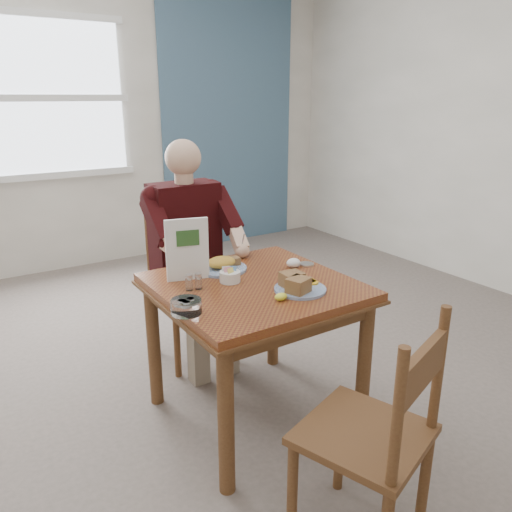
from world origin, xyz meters
TOP-DOWN VIEW (x-y plane):
  - floor at (0.00, 0.00)m, footprint 6.00×6.00m
  - wall_back at (0.00, 3.00)m, footprint 5.50×0.00m
  - accent_panel at (1.60, 2.98)m, footprint 1.60×0.02m
  - lemon_wedge at (-0.02, -0.25)m, footprint 0.06×0.05m
  - napkin at (0.30, 0.08)m, footprint 0.09×0.08m
  - metal_dish at (0.38, 0.07)m, footprint 0.11×0.11m
  - window at (-0.40, 2.97)m, footprint 1.72×0.04m
  - table at (0.00, 0.00)m, footprint 0.92×0.92m
  - chair_far at (0.00, 0.80)m, footprint 0.42×0.42m
  - chair_near at (-0.08, -0.91)m, footprint 0.53×0.53m
  - diner at (0.00, 0.71)m, footprint 0.53×0.56m
  - near_plate at (0.11, -0.20)m, footprint 0.29×0.29m
  - far_plate at (-0.04, 0.25)m, footprint 0.30×0.30m
  - caddy at (-0.09, 0.08)m, footprint 0.13×0.13m
  - shakers at (-0.29, 0.08)m, footprint 0.09×0.05m
  - creamer at (-0.43, -0.14)m, footprint 0.17×0.17m
  - menu at (-0.25, 0.22)m, footprint 0.21×0.07m

SIDE VIEW (x-z plane):
  - floor at x=0.00m, z-range 0.00..0.00m
  - chair_far at x=0.00m, z-range 0.00..0.95m
  - chair_near at x=-0.08m, z-range 0.00..0.95m
  - table at x=0.00m, z-range 0.26..1.01m
  - metal_dish at x=0.38m, z-range 0.75..0.76m
  - lemon_wedge at x=-0.02m, z-range 0.75..0.78m
  - napkin at x=0.30m, z-range 0.75..0.80m
  - far_plate at x=-0.04m, z-range 0.74..0.81m
  - caddy at x=-0.09m, z-range 0.74..0.82m
  - near_plate at x=0.11m, z-range 0.74..0.82m
  - creamer at x=-0.43m, z-range 0.75..0.81m
  - shakers at x=-0.29m, z-range 0.75..0.83m
  - diner at x=0.00m, z-range 0.12..1.50m
  - menu at x=-0.25m, z-range 0.75..1.06m
  - accent_panel at x=1.60m, z-range 0.00..2.80m
  - wall_back at x=0.00m, z-range -1.35..4.15m
  - window at x=-0.40m, z-range 0.89..2.31m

